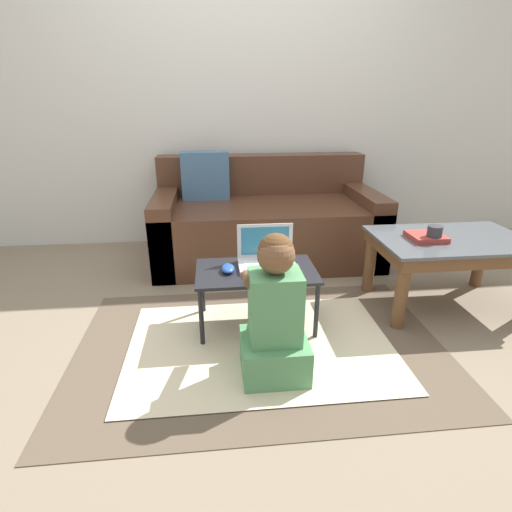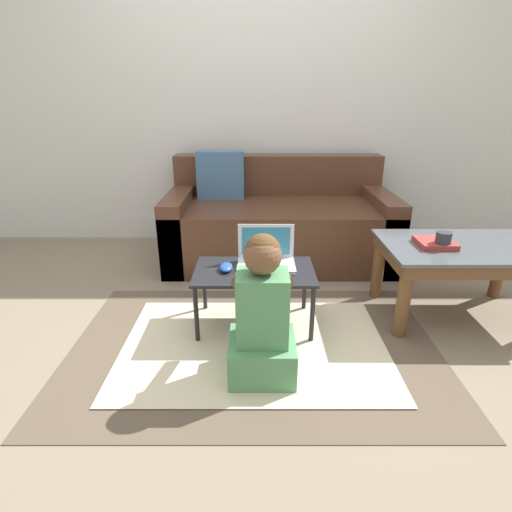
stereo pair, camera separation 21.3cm
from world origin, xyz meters
TOP-DOWN VIEW (x-y plane):
  - ground_plane at (0.00, 0.00)m, footprint 16.00×16.00m
  - wall_back at (0.00, 1.55)m, footprint 9.00×0.06m
  - area_rug at (-0.01, -0.18)m, footprint 1.85×1.25m
  - couch at (0.17, 1.07)m, footprint 1.66×0.88m
  - coffee_table at (1.14, 0.15)m, footprint 0.87×0.56m
  - laptop_desk at (-0.01, 0.04)m, footprint 0.64×0.39m
  - laptop at (0.05, 0.10)m, footprint 0.31×0.20m
  - computer_mouse at (-0.16, 0.03)m, footprint 0.07×0.11m
  - person_seated at (0.03, -0.39)m, footprint 0.29×0.40m
  - cup_on_table at (0.99, 0.10)m, footprint 0.08×0.08m
  - book_on_table at (0.97, 0.14)m, footprint 0.19×0.19m

SIDE VIEW (x-z plane):
  - ground_plane at x=0.00m, z-range 0.00..0.00m
  - area_rug at x=-0.01m, z-range 0.00..0.01m
  - couch at x=0.17m, z-range -0.12..0.68m
  - person_seated at x=0.03m, z-range -0.04..0.63m
  - laptop_desk at x=-0.01m, z-range 0.13..0.46m
  - computer_mouse at x=-0.16m, z-range 0.33..0.37m
  - coffee_table at x=1.14m, z-range 0.14..0.57m
  - laptop at x=0.05m, z-range 0.26..0.47m
  - book_on_table at x=0.97m, z-range 0.43..0.46m
  - cup_on_table at x=0.99m, z-range 0.43..0.52m
  - wall_back at x=0.00m, z-range 0.00..2.50m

